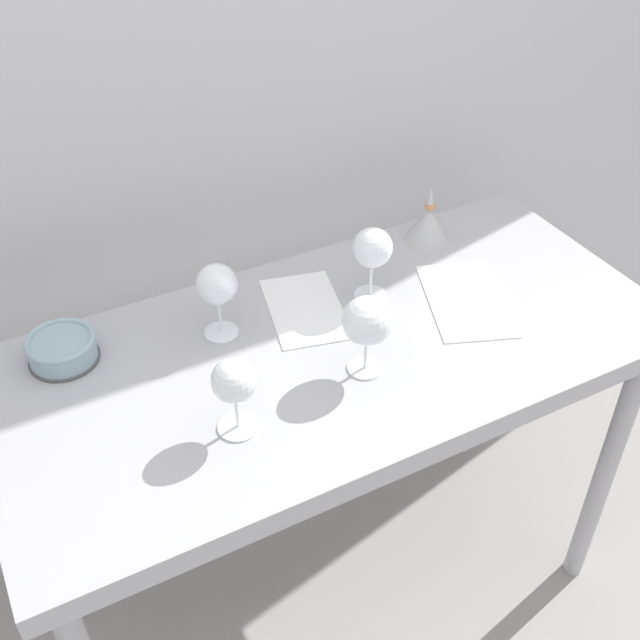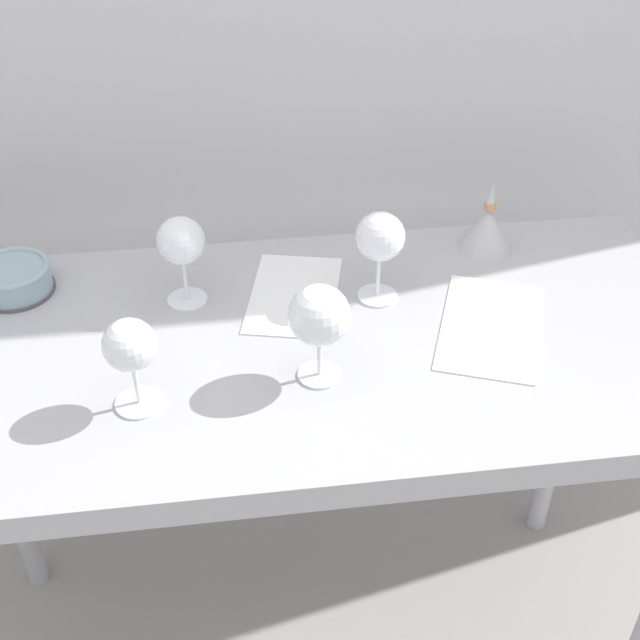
{
  "view_description": "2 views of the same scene",
  "coord_description": "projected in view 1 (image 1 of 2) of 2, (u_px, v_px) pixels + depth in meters",
  "views": [
    {
      "loc": [
        -0.6,
        -1.07,
        1.94
      ],
      "look_at": [
        -0.03,
        0.01,
        0.97
      ],
      "focal_mm": 44.07,
      "sensor_mm": 36.0,
      "label": 1
    },
    {
      "loc": [
        -0.12,
        -1.12,
        1.8
      ],
      "look_at": [
        0.03,
        -0.02,
        0.95
      ],
      "focal_mm": 47.95,
      "sensor_mm": 36.0,
      "label": 2
    }
  ],
  "objects": [
    {
      "name": "wine_glass_near_center",
      "position": [
        367.0,
        323.0,
        1.47
      ],
      "size": [
        0.1,
        0.1,
        0.17
      ],
      "color": "white",
      "rests_on": "steel_counter"
    },
    {
      "name": "tasting_sheet_lower",
      "position": [
        305.0,
        309.0,
        1.69
      ],
      "size": [
        0.21,
        0.28,
        0.0
      ],
      "primitive_type": "cube",
      "rotation": [
        0.0,
        0.0,
        -0.23
      ],
      "color": "white",
      "rests_on": "steel_counter"
    },
    {
      "name": "steel_counter",
      "position": [
        334.0,
        382.0,
        1.67
      ],
      "size": [
        1.4,
        0.65,
        0.9
      ],
      "color": "#A8A8AD",
      "rests_on": "ground_plane"
    },
    {
      "name": "decanter_funnel",
      "position": [
        428.0,
        223.0,
        1.88
      ],
      "size": [
        0.11,
        0.11,
        0.14
      ],
      "color": "#B2B2B2",
      "rests_on": "steel_counter"
    },
    {
      "name": "wine_glass_far_left",
      "position": [
        217.0,
        286.0,
        1.55
      ],
      "size": [
        0.08,
        0.08,
        0.17
      ],
      "color": "white",
      "rests_on": "steel_counter"
    },
    {
      "name": "wine_glass_near_left",
      "position": [
        234.0,
        383.0,
        1.35
      ],
      "size": [
        0.08,
        0.08,
        0.16
      ],
      "color": "white",
      "rests_on": "steel_counter"
    },
    {
      "name": "tasting_sheet_upper",
      "position": [
        466.0,
        300.0,
        1.71
      ],
      "size": [
        0.25,
        0.32,
        0.0
      ],
      "primitive_type": "cube",
      "rotation": [
        0.0,
        0.0,
        -0.37
      ],
      "color": "white",
      "rests_on": "steel_counter"
    },
    {
      "name": "back_wall",
      "position": [
        226.0,
        71.0,
        1.69
      ],
      "size": [
        3.8,
        0.04,
        2.6
      ],
      "primitive_type": "cube",
      "color": "#BBBBC1",
      "rests_on": "ground_plane"
    },
    {
      "name": "tasting_bowl",
      "position": [
        62.0,
        348.0,
        1.54
      ],
      "size": [
        0.14,
        0.14,
        0.06
      ],
      "color": "#4C4C4C",
      "rests_on": "steel_counter"
    },
    {
      "name": "wine_glass_far_right",
      "position": [
        372.0,
        250.0,
        1.65
      ],
      "size": [
        0.09,
        0.09,
        0.17
      ],
      "color": "white",
      "rests_on": "steel_counter"
    },
    {
      "name": "ground_plane",
      "position": [
        330.0,
        590.0,
        2.17
      ],
      "size": [
        6.0,
        6.0,
        0.0
      ],
      "primitive_type": "plane",
      "color": "#9A9590"
    }
  ]
}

